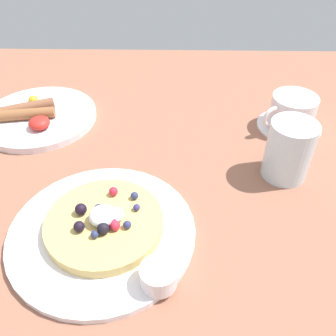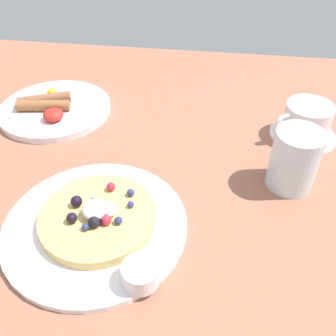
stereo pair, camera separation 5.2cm
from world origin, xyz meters
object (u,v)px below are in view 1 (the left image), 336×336
at_px(syrup_ramekin, 159,276).
at_px(coffee_cup, 292,110).
at_px(pancake_plate, 102,232).
at_px(breakfast_plate, 39,117).
at_px(coffee_saucer, 289,125).
at_px(water_glass, 289,150).

distance_m(syrup_ramekin, coffee_cup, 0.43).
relative_size(pancake_plate, breakfast_plate, 1.15).
xyz_separation_m(coffee_saucer, coffee_cup, (-0.00, -0.00, 0.04)).
relative_size(coffee_saucer, water_glass, 1.24).
xyz_separation_m(syrup_ramekin, breakfast_plate, (-0.26, 0.38, -0.02)).
height_order(pancake_plate, syrup_ramekin, syrup_ramekin).
bearing_deg(coffee_cup, breakfast_plate, 178.12).
distance_m(pancake_plate, coffee_cup, 0.43).
relative_size(syrup_ramekin, water_glass, 0.46).
relative_size(coffee_cup, water_glass, 1.09).
distance_m(coffee_saucer, water_glass, 0.15).
height_order(syrup_ramekin, coffee_saucer, syrup_ramekin).
distance_m(syrup_ramekin, breakfast_plate, 0.46).
height_order(coffee_saucer, water_glass, water_glass).
bearing_deg(water_glass, syrup_ramekin, -132.86).
distance_m(pancake_plate, coffee_saucer, 0.43).
bearing_deg(breakfast_plate, syrup_ramekin, -55.34).
xyz_separation_m(syrup_ramekin, coffee_cup, (0.24, 0.36, 0.01)).
bearing_deg(breakfast_plate, pancake_plate, -59.08).
relative_size(breakfast_plate, coffee_saucer, 1.84).
relative_size(pancake_plate, syrup_ramekin, 5.72).
height_order(pancake_plate, coffee_saucer, pancake_plate).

